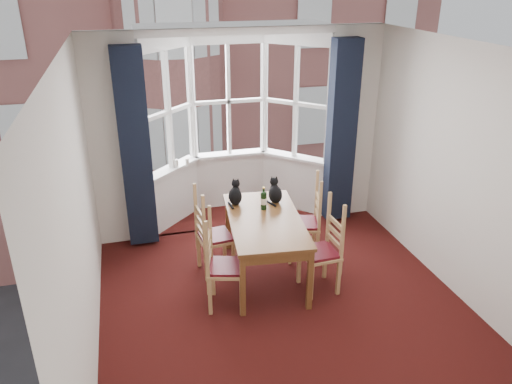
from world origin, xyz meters
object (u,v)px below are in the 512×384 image
object	(u,v)px
chair_left_near	(218,268)
chair_right_far	(310,224)
chair_right_near	(327,252)
dining_table	(265,225)
candle_tall	(176,163)
cat_left	(235,195)
wine_bottle	(264,200)
candle_short	(187,162)
cat_right	(275,193)
chair_left_far	(208,239)

from	to	relation	value
chair_left_near	chair_right_far	bearing A→B (deg)	27.99
chair_left_near	chair_right_near	world-z (taller)	same
dining_table	chair_right_far	bearing A→B (deg)	22.39
chair_left_near	candle_tall	distance (m)	2.22
chair_left_near	cat_left	bearing A→B (deg)	66.02
wine_bottle	candle_tall	size ratio (longest dim) A/B	2.61
candle_short	candle_tall	bearing A→B (deg)	-169.36
wine_bottle	chair_right_near	bearing A→B (deg)	-49.92
cat_left	candle_short	bearing A→B (deg)	108.31
chair_right_far	candle_tall	size ratio (longest dim) A/B	8.28
dining_table	cat_left	distance (m)	0.59
chair_right_far	candle_short	xyz separation A→B (m)	(-1.35, 1.48, 0.45)
candle_short	chair_left_near	bearing A→B (deg)	-89.80
dining_table	candle_short	size ratio (longest dim) A/B	15.93
chair_right_far	cat_left	world-z (taller)	cat_left
cat_right	wine_bottle	world-z (taller)	cat_right
cat_left	wine_bottle	xyz separation A→B (m)	(0.30, -0.25, 0.01)
cat_left	wine_bottle	distance (m)	0.39
chair_right_far	candle_tall	distance (m)	2.14
dining_table	cat_right	size ratio (longest dim) A/B	5.01
candle_tall	cat_right	bearing A→B (deg)	-50.74
cat_right	candle_tall	size ratio (longest dim) A/B	2.95
wine_bottle	candle_tall	world-z (taller)	wine_bottle
cat_right	candle_short	bearing A→B (deg)	124.22
wine_bottle	candle_tall	distance (m)	1.72
chair_left_far	chair_right_far	xyz separation A→B (m)	(1.33, 0.04, 0.00)
candle_short	wine_bottle	bearing A→B (deg)	-64.67
chair_left_near	wine_bottle	distance (m)	1.08
cat_left	dining_table	bearing A→B (deg)	-63.80
candle_tall	chair_right_far	bearing A→B (deg)	-43.98
dining_table	chair_left_near	distance (m)	0.82
cat_right	wine_bottle	size ratio (longest dim) A/B	1.13
chair_left_near	chair_left_far	distance (m)	0.68
cat_right	chair_right_far	bearing A→B (deg)	-17.85
chair_left_near	cat_right	distance (m)	1.32
cat_right	candle_tall	xyz separation A→B (m)	(-1.07, 1.31, 0.02)
dining_table	wine_bottle	xyz separation A→B (m)	(0.05, 0.25, 0.21)
chair_left_near	cat_left	world-z (taller)	cat_left
cat_right	chair_left_far	bearing A→B (deg)	-169.02
chair_left_near	cat_right	bearing A→B (deg)	43.17
cat_left	wine_bottle	size ratio (longest dim) A/B	1.10
chair_right_far	cat_left	bearing A→B (deg)	166.94
dining_table	cat_right	xyz separation A→B (m)	(0.25, 0.42, 0.21)
chair_left_far	dining_table	bearing A→B (deg)	-20.79
chair_right_far	cat_left	distance (m)	1.04
chair_right_near	cat_left	distance (m)	1.33
dining_table	wine_bottle	distance (m)	0.33
chair_left_far	chair_right_far	world-z (taller)	same
cat_right	wine_bottle	xyz separation A→B (m)	(-0.20, -0.17, 0.00)
chair_right_far	candle_short	size ratio (longest dim) A/B	8.93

